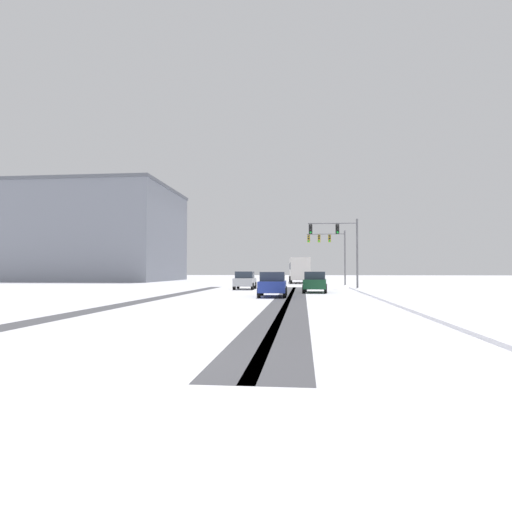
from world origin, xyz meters
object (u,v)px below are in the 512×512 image
traffic_signal_near_right (340,240)px  car_dark_green_second (315,282)px  car_silver_lead (245,280)px  traffic_signal_far_right (330,245)px  car_blue_third (273,284)px  bus_oncoming (299,268)px  office_building_far_left_block (100,235)px

traffic_signal_near_right → car_dark_green_second: (-2.52, -6.69, -3.76)m
traffic_signal_near_right → car_silver_lead: size_ratio=1.58×
traffic_signal_far_right → traffic_signal_near_right: (0.26, -12.13, -0.16)m
traffic_signal_near_right → car_blue_third: traffic_signal_near_right is taller
traffic_signal_far_right → bus_oncoming: size_ratio=0.59×
car_silver_lead → bus_oncoming: bearing=77.5°
traffic_signal_far_right → traffic_signal_near_right: size_ratio=1.00×
traffic_signal_near_right → traffic_signal_far_right: bearing=91.2°
traffic_signal_far_right → car_silver_lead: (-8.44, -13.71, -3.93)m
traffic_signal_near_right → office_building_far_left_block: (-37.18, 29.05, 3.15)m
car_silver_lead → office_building_far_left_block: size_ratio=0.17×
traffic_signal_near_right → car_blue_third: 14.17m
traffic_signal_near_right → bus_oncoming: 20.23m
traffic_signal_near_right → bus_oncoming: traffic_signal_near_right is taller
car_silver_lead → bus_oncoming: bus_oncoming is taller
bus_oncoming → traffic_signal_near_right: bearing=-78.5°
car_dark_green_second → car_blue_third: bearing=-116.4°
bus_oncoming → office_building_far_left_block: (-33.20, 9.39, 5.73)m
office_building_far_left_block → car_dark_green_second: bearing=-45.9°
bus_oncoming → office_building_far_left_block: 34.97m
bus_oncoming → office_building_far_left_block: office_building_far_left_block is taller
bus_oncoming → office_building_far_left_block: bearing=164.2°
traffic_signal_far_right → traffic_signal_near_right: bearing=-88.8°
traffic_signal_far_right → car_dark_green_second: bearing=-96.8°
traffic_signal_far_right → office_building_far_left_block: (-36.93, 16.91, 2.98)m
car_blue_third → bus_oncoming: size_ratio=0.37×
car_blue_third → office_building_far_left_block: office_building_far_left_block is taller
car_silver_lead → bus_oncoming: 21.78m
traffic_signal_far_right → traffic_signal_near_right: 12.14m
office_building_far_left_block → car_blue_third: bearing=-52.6°
traffic_signal_near_right → car_silver_lead: (-8.70, -1.57, -3.76)m
car_silver_lead → car_dark_green_second: size_ratio=0.98×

